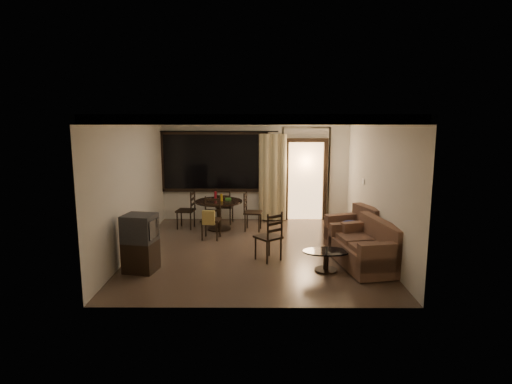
{
  "coord_description": "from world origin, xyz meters",
  "views": [
    {
      "loc": [
        0.07,
        -8.63,
        2.78
      ],
      "look_at": [
        0.03,
        0.2,
        1.2
      ],
      "focal_mm": 30.0,
      "sensor_mm": 36.0,
      "label": 1
    }
  ],
  "objects_px": {
    "dining_table": "(219,207)",
    "dining_chair_north": "(225,213)",
    "dining_chair_east": "(252,219)",
    "tv_cabinet": "(140,243)",
    "armchair": "(355,233)",
    "coffee_table": "(326,257)",
    "side_chair": "(269,246)",
    "dining_chair_west": "(186,217)",
    "dining_chair_south": "(211,226)",
    "sofa": "(368,249)"
  },
  "relations": [
    {
      "from": "dining_chair_east",
      "to": "armchair",
      "type": "bearing_deg",
      "value": -118.07
    },
    {
      "from": "side_chair",
      "to": "coffee_table",
      "type": "bearing_deg",
      "value": 111.99
    },
    {
      "from": "dining_chair_south",
      "to": "side_chair",
      "type": "distance_m",
      "value": 1.94
    },
    {
      "from": "dining_chair_west",
      "to": "side_chair",
      "type": "xyz_separation_m",
      "value": [
        2.0,
        -2.42,
        0.01
      ]
    },
    {
      "from": "dining_chair_east",
      "to": "dining_chair_south",
      "type": "distance_m",
      "value": 1.2
    },
    {
      "from": "sofa",
      "to": "coffee_table",
      "type": "relative_size",
      "value": 2.0
    },
    {
      "from": "tv_cabinet",
      "to": "dining_chair_west",
      "type": "bearing_deg",
      "value": 94.83
    },
    {
      "from": "dining_table",
      "to": "coffee_table",
      "type": "relative_size",
      "value": 1.35
    },
    {
      "from": "tv_cabinet",
      "to": "side_chair",
      "type": "bearing_deg",
      "value": 25.48
    },
    {
      "from": "dining_chair_west",
      "to": "dining_chair_south",
      "type": "bearing_deg",
      "value": 44.3
    },
    {
      "from": "dining_chair_north",
      "to": "dining_table",
      "type": "bearing_deg",
      "value": 88.1
    },
    {
      "from": "dining_chair_south",
      "to": "tv_cabinet",
      "type": "bearing_deg",
      "value": -109.64
    },
    {
      "from": "dining_chair_east",
      "to": "dining_chair_south",
      "type": "bearing_deg",
      "value": 135.7
    },
    {
      "from": "dining_chair_east",
      "to": "tv_cabinet",
      "type": "bearing_deg",
      "value": 152.0
    },
    {
      "from": "dining_chair_east",
      "to": "tv_cabinet",
      "type": "relative_size",
      "value": 0.91
    },
    {
      "from": "dining_chair_north",
      "to": "armchair",
      "type": "distance_m",
      "value": 3.67
    },
    {
      "from": "dining_chair_east",
      "to": "sofa",
      "type": "relative_size",
      "value": 0.56
    },
    {
      "from": "dining_chair_south",
      "to": "armchair",
      "type": "distance_m",
      "value": 3.2
    },
    {
      "from": "sofa",
      "to": "side_chair",
      "type": "height_order",
      "value": "side_chair"
    },
    {
      "from": "dining_chair_north",
      "to": "coffee_table",
      "type": "height_order",
      "value": "dining_chair_north"
    },
    {
      "from": "coffee_table",
      "to": "side_chair",
      "type": "relative_size",
      "value": 0.88
    },
    {
      "from": "dining_chair_south",
      "to": "dining_chair_north",
      "type": "xyz_separation_m",
      "value": [
        0.21,
        1.46,
        -0.02
      ]
    },
    {
      "from": "dining_chair_west",
      "to": "sofa",
      "type": "distance_m",
      "value": 4.73
    },
    {
      "from": "dining_table",
      "to": "dining_chair_north",
      "type": "xyz_separation_m",
      "value": [
        0.1,
        0.6,
        -0.29
      ]
    },
    {
      "from": "dining_table",
      "to": "dining_chair_north",
      "type": "height_order",
      "value": "dining_chair_north"
    },
    {
      "from": "dining_table",
      "to": "dining_chair_west",
      "type": "relative_size",
      "value": 1.22
    },
    {
      "from": "dining_table",
      "to": "armchair",
      "type": "height_order",
      "value": "dining_table"
    },
    {
      "from": "dining_chair_south",
      "to": "tv_cabinet",
      "type": "height_order",
      "value": "tv_cabinet"
    },
    {
      "from": "tv_cabinet",
      "to": "armchair",
      "type": "bearing_deg",
      "value": 28.03
    },
    {
      "from": "side_chair",
      "to": "dining_chair_south",
      "type": "bearing_deg",
      "value": -87.53
    },
    {
      "from": "dining_chair_west",
      "to": "sofa",
      "type": "bearing_deg",
      "value": 61.34
    },
    {
      "from": "tv_cabinet",
      "to": "sofa",
      "type": "bearing_deg",
      "value": 14.34
    },
    {
      "from": "sofa",
      "to": "coffee_table",
      "type": "xyz_separation_m",
      "value": [
        -0.8,
        -0.22,
        -0.09
      ]
    },
    {
      "from": "armchair",
      "to": "coffee_table",
      "type": "xyz_separation_m",
      "value": [
        -0.79,
        -1.25,
        -0.12
      ]
    },
    {
      "from": "dining_chair_north",
      "to": "sofa",
      "type": "relative_size",
      "value": 0.56
    },
    {
      "from": "dining_chair_north",
      "to": "coffee_table",
      "type": "bearing_deg",
      "value": 128.26
    },
    {
      "from": "dining_chair_west",
      "to": "dining_chair_north",
      "type": "height_order",
      "value": "same"
    },
    {
      "from": "dining_chair_south",
      "to": "coffee_table",
      "type": "relative_size",
      "value": 1.11
    },
    {
      "from": "dining_chair_west",
      "to": "side_chair",
      "type": "relative_size",
      "value": 0.97
    },
    {
      "from": "dining_chair_west",
      "to": "dining_chair_south",
      "type": "relative_size",
      "value": 1.0
    },
    {
      "from": "tv_cabinet",
      "to": "side_chair",
      "type": "relative_size",
      "value": 1.07
    },
    {
      "from": "dining_chair_west",
      "to": "side_chair",
      "type": "distance_m",
      "value": 3.14
    },
    {
      "from": "dining_chair_east",
      "to": "side_chair",
      "type": "relative_size",
      "value": 0.97
    },
    {
      "from": "coffee_table",
      "to": "armchair",
      "type": "bearing_deg",
      "value": 57.61
    },
    {
      "from": "dining_table",
      "to": "dining_chair_east",
      "type": "xyz_separation_m",
      "value": [
        0.83,
        -0.11,
        -0.29
      ]
    },
    {
      "from": "dining_chair_north",
      "to": "tv_cabinet",
      "type": "relative_size",
      "value": 0.91
    },
    {
      "from": "dining_chair_east",
      "to": "dining_table",
      "type": "bearing_deg",
      "value": 89.92
    },
    {
      "from": "dining_chair_west",
      "to": "tv_cabinet",
      "type": "bearing_deg",
      "value": 1.1
    },
    {
      "from": "dining_table",
      "to": "armchair",
      "type": "relative_size",
      "value": 1.04
    },
    {
      "from": "dining_table",
      "to": "armchair",
      "type": "bearing_deg",
      "value": -28.67
    }
  ]
}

